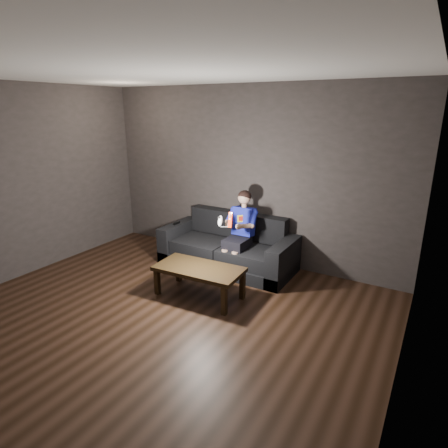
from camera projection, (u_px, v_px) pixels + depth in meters
The scene contains 10 objects.
floor at pixel (140, 332), 4.10m from camera, with size 5.00×5.00×0.00m, color black.
back_wall at pixel (247, 176), 5.75m from camera, with size 5.00×0.04×2.70m, color #34302D.
right_wall at pixel (409, 265), 2.48m from camera, with size 0.04×5.00×2.70m, color #34302D.
ceiling at pixel (120, 66), 3.30m from camera, with size 5.00×5.00×0.02m, color white.
sofa at pixel (228, 250), 5.75m from camera, with size 2.04×0.88×0.79m.
child at pixel (240, 226), 5.47m from camera, with size 0.47×0.57×1.15m.
wii_remote_red at pixel (231, 220), 4.99m from camera, with size 0.06×0.08×0.21m.
nunchuk_white at pixel (220, 221), 5.09m from camera, with size 0.07×0.10×0.16m.
wii_remote_black at pixel (177, 223), 6.04m from camera, with size 0.05×0.16×0.03m.
coffee_table at pixel (199, 271), 4.78m from camera, with size 1.15×0.62×0.41m.
Camera 1 is at (2.61, -2.60, 2.35)m, focal length 30.00 mm.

